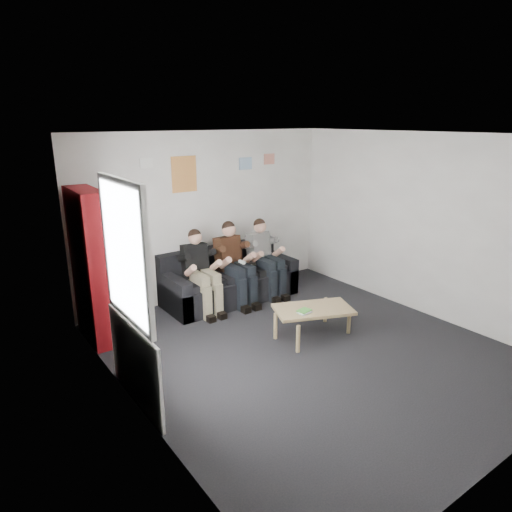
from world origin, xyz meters
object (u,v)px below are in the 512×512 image
(coffee_table, at_px, (313,311))
(person_right, at_px, (266,258))
(person_left, at_px, (202,272))
(sofa, at_px, (229,281))
(bookshelf, at_px, (93,267))
(person_middle, at_px, (235,264))

(coffee_table, bearing_deg, person_right, 75.73)
(person_left, bearing_deg, sofa, 26.19)
(sofa, bearing_deg, person_right, -17.98)
(bookshelf, distance_m, person_left, 1.63)
(bookshelf, xyz_separation_m, person_left, (1.58, -0.04, -0.38))
(coffee_table, xyz_separation_m, person_middle, (-0.20, 1.62, 0.29))
(bookshelf, bearing_deg, person_middle, 0.29)
(sofa, height_order, bookshelf, bookshelf)
(bookshelf, xyz_separation_m, coffee_table, (2.39, -1.67, -0.65))
(coffee_table, bearing_deg, person_middle, 96.91)
(sofa, relative_size, bookshelf, 1.07)
(coffee_table, relative_size, person_middle, 0.78)
(bookshelf, bearing_deg, sofa, 5.52)
(coffee_table, bearing_deg, bookshelf, 145.06)
(person_middle, bearing_deg, person_right, -4.70)
(person_middle, bearing_deg, coffee_table, -88.00)
(person_middle, bearing_deg, person_left, 174.83)
(person_middle, distance_m, person_right, 0.61)
(sofa, xyz_separation_m, coffee_table, (0.20, -1.82, 0.06))
(coffee_table, bearing_deg, person_left, 116.40)
(bookshelf, distance_m, coffee_table, 2.99)
(bookshelf, height_order, coffee_table, bookshelf)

